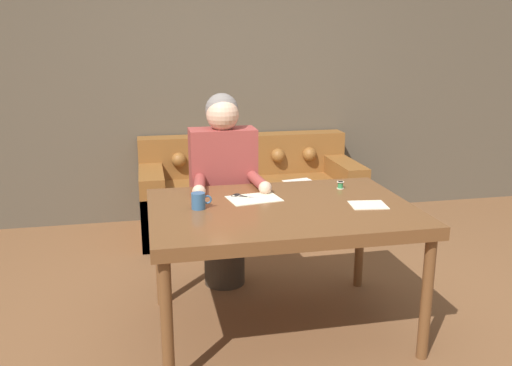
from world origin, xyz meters
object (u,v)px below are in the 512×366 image
(thread_spool, at_px, (340,185))
(dining_table, at_px, (281,218))
(couch, at_px, (249,196))
(person, at_px, (224,189))
(scissors, at_px, (243,197))
(mug, at_px, (199,201))

(thread_spool, bearing_deg, dining_table, -148.01)
(couch, height_order, person, person)
(couch, xyz_separation_m, person, (-0.39, -1.11, 0.38))
(person, relative_size, thread_spool, 29.30)
(person, xyz_separation_m, scissors, (0.05, -0.45, 0.08))
(dining_table, height_order, thread_spool, thread_spool)
(scissors, bearing_deg, dining_table, -51.88)
(couch, distance_m, mug, 1.91)
(scissors, bearing_deg, thread_spool, 5.22)
(couch, bearing_deg, dining_table, -95.18)
(dining_table, xyz_separation_m, mug, (-0.45, 0.05, 0.11))
(person, bearing_deg, scissors, -83.49)
(thread_spool, bearing_deg, mug, -165.61)
(scissors, height_order, thread_spool, thread_spool)
(dining_table, distance_m, mug, 0.47)
(scissors, height_order, mug, mug)
(dining_table, bearing_deg, thread_spool, 31.99)
(couch, height_order, thread_spool, couch)
(person, bearing_deg, thread_spool, -30.17)
(dining_table, xyz_separation_m, scissors, (-0.18, 0.22, 0.07))
(person, xyz_separation_m, thread_spool, (0.68, -0.39, 0.10))
(couch, xyz_separation_m, scissors, (-0.34, -1.56, 0.46))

